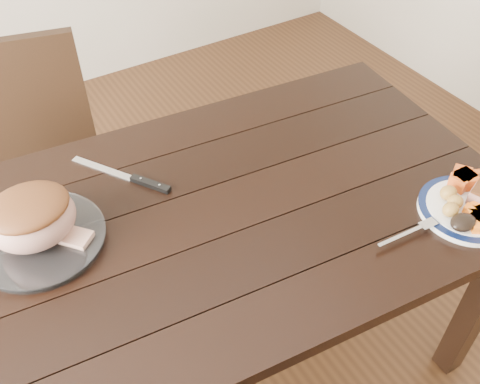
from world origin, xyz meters
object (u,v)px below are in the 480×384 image
serving_platter (41,240)px  roast_joint (32,219)px  chair_far (39,160)px  dining_table (211,236)px  dinner_plate (466,210)px  fork (412,231)px  carving_knife (138,180)px

serving_platter → roast_joint: bearing=0.0°
chair_far → roast_joint: (-0.11, -0.61, 0.31)m
dining_table → serving_platter: size_ratio=5.42×
serving_platter → roast_joint: 0.07m
chair_far → serving_platter: 0.66m
dinner_plate → fork: bearing=176.2°
serving_platter → fork: bearing=-30.4°
serving_platter → carving_knife: serving_platter is taller
carving_knife → dinner_plate: bearing=18.1°
serving_platter → carving_knife: size_ratio=1.10×
fork → carving_knife: (-0.49, 0.54, -0.01)m
dining_table → serving_platter: bearing=162.4°
dinner_plate → roast_joint: size_ratio=1.20×
chair_far → dinner_plate: size_ratio=3.81×
dining_table → serving_platter: 0.43m
dinner_plate → chair_far: bearing=128.3°
chair_far → dinner_plate: 1.40m
carving_knife → fork: bearing=9.7°
chair_far → dinner_plate: chair_far is taller
dinner_plate → carving_knife: size_ratio=0.87×
serving_platter → carving_knife: bearing=15.1°
roast_joint → chair_far: bearing=79.4°
serving_platter → roast_joint: (0.00, 0.00, 0.07)m
chair_far → serving_platter: size_ratio=3.01×
dining_table → chair_far: chair_far is taller
fork → dinner_plate: bearing=-0.0°
dinner_plate → serving_platter: 1.08m
fork → carving_knife: bearing=136.2°
dinner_plate → carving_knife: bearing=140.8°
chair_far → serving_platter: bearing=92.8°
chair_far → fork: 1.28m
dining_table → dinner_plate: size_ratio=6.87×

